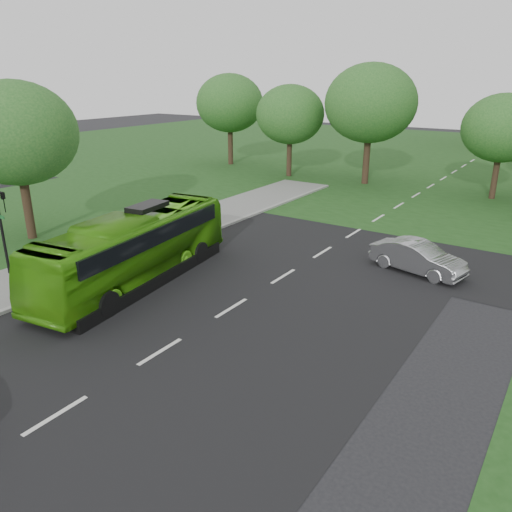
% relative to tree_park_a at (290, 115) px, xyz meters
% --- Properties ---
extents(ground, '(160.00, 160.00, 0.00)m').
position_rel_tree_park_a_xyz_m(ground, '(12.19, -27.38, -5.46)').
color(ground, black).
rests_on(ground, ground).
extents(street_surfaces, '(120.00, 120.00, 0.15)m').
position_rel_tree_park_a_xyz_m(street_surfaces, '(11.81, -4.62, -5.43)').
color(street_surfaces, black).
rests_on(street_surfaces, ground).
extents(tree_park_a, '(6.05, 6.05, 8.05)m').
position_rel_tree_park_a_xyz_m(tree_park_a, '(0.00, 0.00, 0.00)').
color(tree_park_a, black).
rests_on(tree_park_a, ground).
extents(tree_park_b, '(7.45, 7.45, 9.77)m').
position_rel_tree_park_a_xyz_m(tree_park_b, '(7.16, 0.61, 1.13)').
color(tree_park_b, black).
rests_on(tree_park_b, ground).
extents(tree_park_c, '(5.72, 5.72, 7.60)m').
position_rel_tree_park_a_xyz_m(tree_park_c, '(17.25, 0.66, -0.30)').
color(tree_park_c, black).
rests_on(tree_park_c, ground).
extents(tree_park_f, '(6.72, 6.72, 8.98)m').
position_rel_tree_park_a_xyz_m(tree_park_f, '(-8.30, 2.22, 0.64)').
color(tree_park_f, black).
rests_on(tree_park_f, ground).
extents(tree_side_near, '(6.45, 6.45, 8.57)m').
position_rel_tree_park_a_xyz_m(tree_side_near, '(-2.66, -24.33, 0.35)').
color(tree_side_near, black).
rests_on(tree_side_near, ground).
extents(bus, '(4.07, 11.29, 3.07)m').
position_rel_tree_park_a_xyz_m(bus, '(6.98, -25.44, -3.92)').
color(bus, '#47A313').
rests_on(bus, ground).
extents(sedan, '(4.65, 2.48, 1.45)m').
position_rel_tree_park_a_xyz_m(sedan, '(17.09, -17.38, -4.73)').
color(sedan, '#9D9DA1').
rests_on(sedan, ground).
extents(traffic_light, '(0.71, 0.19, 4.43)m').
position_rel_tree_park_a_xyz_m(traffic_light, '(1.83, -28.32, -2.85)').
color(traffic_light, black).
rests_on(traffic_light, ground).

